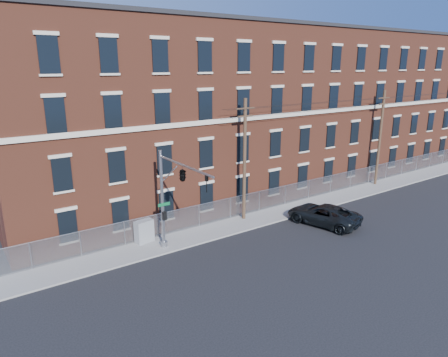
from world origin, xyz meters
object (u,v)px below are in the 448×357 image
traffic_signal_mast (178,183)px  utility_pole_near (245,158)px  pickup_truck (323,214)px  utility_cabinet (144,231)px

traffic_signal_mast → utility_pole_near: bearing=23.1°
pickup_truck → traffic_signal_mast: bearing=-19.6°
pickup_truck → utility_pole_near: bearing=-58.1°
utility_pole_near → utility_cabinet: utility_pole_near is taller
utility_pole_near → pickup_truck: bearing=-43.3°
traffic_signal_mast → utility_cabinet: size_ratio=4.21×
traffic_signal_mast → utility_cabinet: (-0.83, 3.82, -4.44)m
utility_pole_near → utility_cabinet: bearing=177.4°
utility_pole_near → traffic_signal_mast: bearing=-156.9°
traffic_signal_mast → pickup_truck: traffic_signal_mast is taller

